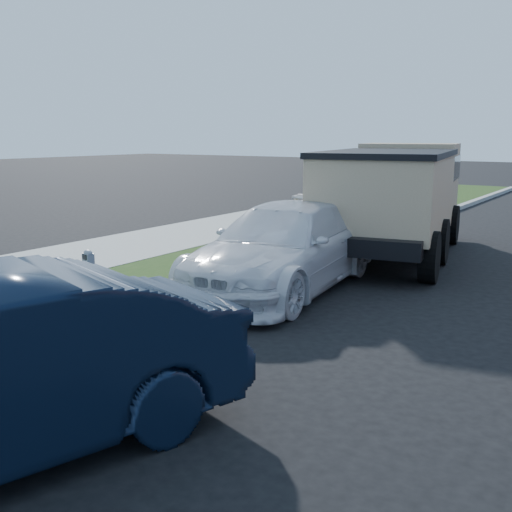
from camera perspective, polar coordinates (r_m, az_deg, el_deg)
The scene contains 5 objects.
ground at distance 7.94m, azimuth 4.47°, elevation -9.43°, with size 120.00×120.00×0.00m, color black.
streetside at distance 12.79m, azimuth -13.17°, elevation -1.28°, with size 6.12×50.00×0.15m.
parking_meter at distance 8.43m, azimuth -15.62°, elevation -1.62°, with size 0.18×0.14×1.20m.
white_wagon at distance 11.12m, azimuth 2.77°, elevation 0.86°, with size 2.19×5.39×1.56m, color silver.
dump_truck at distance 14.69m, azimuth 13.12°, elevation 5.86°, with size 3.68×6.96×2.60m.
Camera 1 is at (3.59, -6.49, 2.84)m, focal length 42.00 mm.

